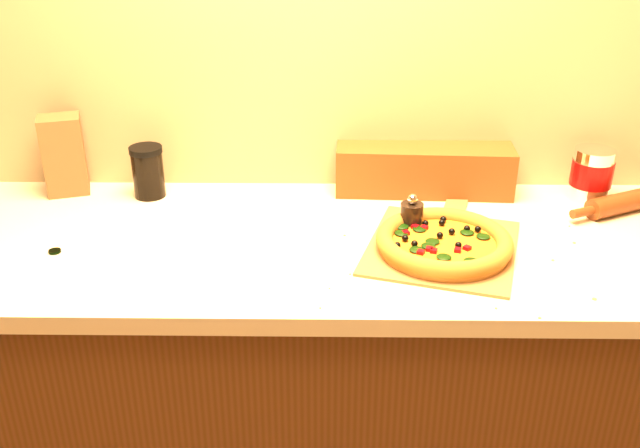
# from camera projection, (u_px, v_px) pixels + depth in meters

# --- Properties ---
(room_shell) EXTENTS (4.00, 4.00, 4.00)m
(room_shell) POSITION_uv_depth(u_px,v_px,m) (371.00, 23.00, 0.05)
(room_shell) COLOR #9E8460
(room_shell) RESTS_ON ground
(cabinet) EXTENTS (2.80, 0.65, 0.86)m
(cabinet) POSITION_uv_depth(u_px,v_px,m) (328.00, 397.00, 1.86)
(cabinet) COLOR #4B2B10
(cabinet) RESTS_ON ground
(countertop) EXTENTS (2.84, 0.68, 0.04)m
(countertop) POSITION_uv_depth(u_px,v_px,m) (329.00, 245.00, 1.67)
(countertop) COLOR #C2B697
(countertop) RESTS_ON cabinet
(pizza_peel) EXTENTS (0.41, 0.52, 0.01)m
(pizza_peel) POSITION_uv_depth(u_px,v_px,m) (443.00, 245.00, 1.62)
(pizza_peel) COLOR olive
(pizza_peel) RESTS_ON countertop
(pizza) EXTENTS (0.30, 0.30, 0.04)m
(pizza) POSITION_uv_depth(u_px,v_px,m) (444.00, 242.00, 1.58)
(pizza) COLOR #BA772E
(pizza) RESTS_ON pizza_peel
(bottle_cap) EXTENTS (0.03, 0.03, 0.01)m
(bottle_cap) POSITION_uv_depth(u_px,v_px,m) (55.00, 251.00, 1.59)
(bottle_cap) COLOR black
(bottle_cap) RESTS_ON countertop
(pepper_grinder) EXTENTS (0.05, 0.05, 0.10)m
(pepper_grinder) POSITION_uv_depth(u_px,v_px,m) (411.00, 217.00, 1.66)
(pepper_grinder) COLOR black
(pepper_grinder) RESTS_ON countertop
(rolling_pin) EXTENTS (0.36, 0.19, 0.05)m
(rolling_pin) POSITION_uv_depth(u_px,v_px,m) (632.00, 201.00, 1.78)
(rolling_pin) COLOR #5D2510
(rolling_pin) RESTS_ON countertop
(coffee_canister) EXTENTS (0.10, 0.10, 0.14)m
(coffee_canister) POSITION_uv_depth(u_px,v_px,m) (591.00, 175.00, 1.81)
(coffee_canister) COLOR silver
(coffee_canister) RESTS_ON countertop
(bread_bag) EXTENTS (0.47, 0.17, 0.13)m
(bread_bag) POSITION_uv_depth(u_px,v_px,m) (424.00, 168.00, 1.88)
(bread_bag) COLOR #613012
(bread_bag) RESTS_ON countertop
(paper_bag) EXTENTS (0.12, 0.11, 0.21)m
(paper_bag) POSITION_uv_depth(u_px,v_px,m) (64.00, 155.00, 1.85)
(paper_bag) COLOR brown
(paper_bag) RESTS_ON countertop
(dark_jar) EXTENTS (0.08, 0.08, 0.14)m
(dark_jar) POSITION_uv_depth(u_px,v_px,m) (148.00, 171.00, 1.85)
(dark_jar) COLOR black
(dark_jar) RESTS_ON countertop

